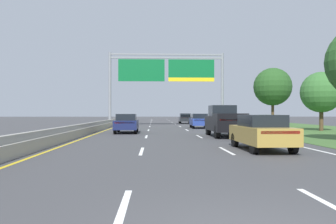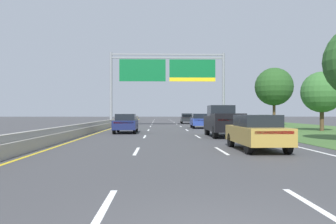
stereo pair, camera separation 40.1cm
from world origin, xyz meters
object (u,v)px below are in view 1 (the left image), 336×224
object	(u,v)px
overhead_sign_gantry	(166,74)
car_gold_right_lane_sedan	(261,132)
roadside_tree_mid	(321,92)
car_navy_left_lane_sedan	(127,123)
roadside_tree_far	(273,87)
car_grey_right_lane_sedan	(185,118)
car_blue_right_lane_sedan	(199,121)
pickup_truck_black	(224,121)

from	to	relation	value
overhead_sign_gantry	car_gold_right_lane_sedan	distance (m)	30.15
roadside_tree_mid	car_gold_right_lane_sedan	bearing A→B (deg)	-124.01
car_navy_left_lane_sedan	roadside_tree_far	xyz separation A→B (m)	(17.61, 15.22, 4.21)
car_grey_right_lane_sedan	roadside_tree_far	xyz separation A→B (m)	(10.45, -10.27, 4.21)
car_gold_right_lane_sedan	car_navy_left_lane_sedan	bearing A→B (deg)	26.72
car_navy_left_lane_sedan	car_blue_right_lane_sedan	bearing A→B (deg)	-40.23
car_gold_right_lane_sedan	car_navy_left_lane_sedan	xyz separation A→B (m)	(-7.06, 13.26, 0.00)
pickup_truck_black	car_navy_left_lane_sedan	distance (m)	8.52
car_navy_left_lane_sedan	roadside_tree_mid	bearing A→B (deg)	-82.99
car_gold_right_lane_sedan	roadside_tree_far	bearing A→B (deg)	-21.63
car_blue_right_lane_sedan	roadside_tree_far	world-z (taller)	roadside_tree_far
car_grey_right_lane_sedan	car_blue_right_lane_sedan	world-z (taller)	same
pickup_truck_black	car_gold_right_lane_sedan	bearing A→B (deg)	179.19
car_navy_left_lane_sedan	roadside_tree_mid	distance (m)	17.96
car_grey_right_lane_sedan	car_navy_left_lane_sedan	size ratio (longest dim) A/B	1.00
pickup_truck_black	car_grey_right_lane_sedan	distance (m)	30.04
car_blue_right_lane_sedan	roadside_tree_far	size ratio (longest dim) A/B	0.59
pickup_truck_black	roadside_tree_far	distance (m)	22.68
car_grey_right_lane_sedan	overhead_sign_gantry	bearing A→B (deg)	161.73
car_gold_right_lane_sedan	roadside_tree_far	xyz separation A→B (m)	(10.56, 28.48, 4.21)
pickup_truck_black	car_gold_right_lane_sedan	xyz separation A→B (m)	(-0.15, -8.72, -0.26)
overhead_sign_gantry	roadside_tree_far	distance (m)	13.86
car_grey_right_lane_sedan	car_navy_left_lane_sedan	xyz separation A→B (m)	(-7.16, -25.50, 0.00)
car_grey_right_lane_sedan	roadside_tree_far	world-z (taller)	roadside_tree_far
overhead_sign_gantry	car_gold_right_lane_sedan	bearing A→B (deg)	-83.85
pickup_truck_black	car_blue_right_lane_sedan	size ratio (longest dim) A/B	1.22
car_blue_right_lane_sedan	car_navy_left_lane_sedan	size ratio (longest dim) A/B	1.01
roadside_tree_mid	pickup_truck_black	bearing A→B (deg)	-146.41
car_navy_left_lane_sedan	roadside_tree_far	distance (m)	23.66
overhead_sign_gantry	car_navy_left_lane_sedan	bearing A→B (deg)	-103.55
car_grey_right_lane_sedan	car_blue_right_lane_sedan	bearing A→B (deg)	-178.89
car_navy_left_lane_sedan	roadside_tree_far	size ratio (longest dim) A/B	0.59
car_grey_right_lane_sedan	car_blue_right_lane_sedan	size ratio (longest dim) A/B	1.00
car_gold_right_lane_sedan	pickup_truck_black	bearing A→B (deg)	-2.27
car_gold_right_lane_sedan	roadside_tree_far	distance (m)	30.67
pickup_truck_black	car_gold_right_lane_sedan	size ratio (longest dim) A/B	1.22
car_navy_left_lane_sedan	roadside_tree_far	bearing A→B (deg)	-49.79
car_grey_right_lane_sedan	car_gold_right_lane_sedan	world-z (taller)	same
roadside_tree_mid	roadside_tree_far	distance (m)	12.95
overhead_sign_gantry	car_blue_right_lane_sedan	xyz separation A→B (m)	(3.31, -7.43, -5.96)
car_gold_right_lane_sedan	car_navy_left_lane_sedan	size ratio (longest dim) A/B	1.00
car_navy_left_lane_sedan	overhead_sign_gantry	bearing A→B (deg)	-14.18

